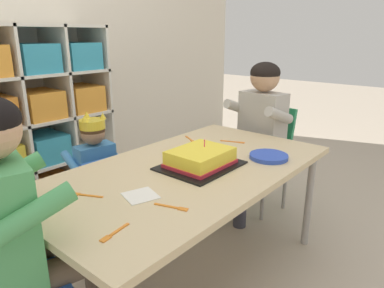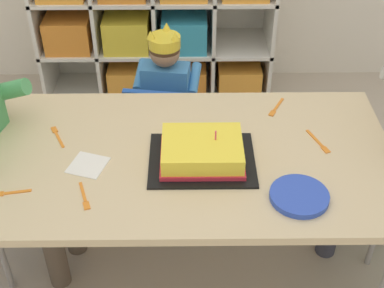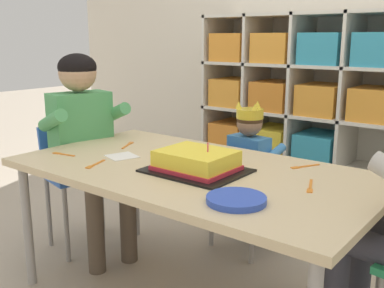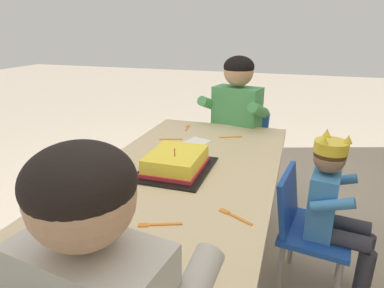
{
  "view_description": "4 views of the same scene",
  "coord_description": "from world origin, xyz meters",
  "px_view_note": "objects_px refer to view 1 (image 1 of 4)",
  "views": [
    {
      "loc": [
        -1.16,
        -1.0,
        1.2
      ],
      "look_at": [
        -0.02,
        -0.05,
        0.73
      ],
      "focal_mm": 32.75,
      "sensor_mm": 36.0,
      "label": 1
    },
    {
      "loc": [
        -0.0,
        -1.49,
        1.82
      ],
      "look_at": [
        0.01,
        -0.02,
        0.66
      ],
      "focal_mm": 50.71,
      "sensor_mm": 36.0,
      "label": 2
    },
    {
      "loc": [
        1.08,
        -1.38,
        1.11
      ],
      "look_at": [
        -0.01,
        0.01,
        0.7
      ],
      "focal_mm": 42.33,
      "sensor_mm": 36.0,
      "label": 3
    },
    {
      "loc": [
        1.33,
        0.45,
        1.21
      ],
      "look_at": [
        0.1,
        0.05,
        0.75
      ],
      "focal_mm": 31.2,
      "sensor_mm": 36.0,
      "label": 4
    }
  ],
  "objects_px": {
    "fork_by_napkin": "(113,234)",
    "classroom_chair_blue": "(103,193)",
    "fork_near_child_seat": "(190,139)",
    "fork_at_table_front_edge": "(173,207)",
    "fork_scattered_mid_table": "(234,142)",
    "classroom_chair_guest_side": "(265,148)",
    "guest_at_table_side": "(257,123)",
    "birthday_cake_on_tray": "(200,159)",
    "child_with_crown": "(93,164)",
    "fork_near_cake_tray": "(85,195)",
    "activity_table": "(188,176)",
    "adult_helper_seated": "(24,216)",
    "paper_plate_stack": "(269,156)"
  },
  "relations": [
    {
      "from": "fork_by_napkin",
      "to": "classroom_chair_blue",
      "type": "bearing_deg",
      "value": 47.29
    },
    {
      "from": "fork_near_child_seat",
      "to": "fork_at_table_front_edge",
      "type": "relative_size",
      "value": 0.97
    },
    {
      "from": "fork_by_napkin",
      "to": "fork_scattered_mid_table",
      "type": "bearing_deg",
      "value": 3.77
    },
    {
      "from": "classroom_chair_guest_side",
      "to": "fork_near_child_seat",
      "type": "height_order",
      "value": "classroom_chair_guest_side"
    },
    {
      "from": "guest_at_table_side",
      "to": "birthday_cake_on_tray",
      "type": "height_order",
      "value": "guest_at_table_side"
    },
    {
      "from": "child_with_crown",
      "to": "fork_near_cake_tray",
      "type": "relative_size",
      "value": 6.17
    },
    {
      "from": "child_with_crown",
      "to": "fork_scattered_mid_table",
      "type": "xyz_separation_m",
      "value": [
        0.57,
        -0.59,
        0.12
      ]
    },
    {
      "from": "guest_at_table_side",
      "to": "fork_near_child_seat",
      "type": "bearing_deg",
      "value": -99.81
    },
    {
      "from": "activity_table",
      "to": "fork_near_child_seat",
      "type": "bearing_deg",
      "value": 38.76
    },
    {
      "from": "activity_table",
      "to": "adult_helper_seated",
      "type": "height_order",
      "value": "adult_helper_seated"
    },
    {
      "from": "child_with_crown",
      "to": "fork_near_child_seat",
      "type": "height_order",
      "value": "child_with_crown"
    },
    {
      "from": "activity_table",
      "to": "fork_near_cake_tray",
      "type": "bearing_deg",
      "value": 167.01
    },
    {
      "from": "classroom_chair_blue",
      "to": "birthday_cake_on_tray",
      "type": "distance_m",
      "value": 0.67
    },
    {
      "from": "activity_table",
      "to": "fork_near_cake_tray",
      "type": "distance_m",
      "value": 0.5
    },
    {
      "from": "classroom_chair_guest_side",
      "to": "birthday_cake_on_tray",
      "type": "height_order",
      "value": "same"
    },
    {
      "from": "adult_helper_seated",
      "to": "fork_near_child_seat",
      "type": "distance_m",
      "value": 1.11
    },
    {
      "from": "fork_scattered_mid_table",
      "to": "classroom_chair_guest_side",
      "type": "bearing_deg",
      "value": -105.73
    },
    {
      "from": "paper_plate_stack",
      "to": "activity_table",
      "type": "bearing_deg",
      "value": 147.37
    },
    {
      "from": "adult_helper_seated",
      "to": "classroom_chair_guest_side",
      "type": "relative_size",
      "value": 1.43
    },
    {
      "from": "adult_helper_seated",
      "to": "fork_near_cake_tray",
      "type": "xyz_separation_m",
      "value": [
        0.25,
        0.05,
        -0.04
      ]
    },
    {
      "from": "activity_table",
      "to": "fork_at_table_front_edge",
      "type": "distance_m",
      "value": 0.4
    },
    {
      "from": "guest_at_table_side",
      "to": "fork_near_cake_tray",
      "type": "xyz_separation_m",
      "value": [
        -1.33,
        -0.01,
        -0.03
      ]
    },
    {
      "from": "paper_plate_stack",
      "to": "fork_near_child_seat",
      "type": "relative_size",
      "value": 1.52
    },
    {
      "from": "paper_plate_stack",
      "to": "fork_at_table_front_edge",
      "type": "bearing_deg",
      "value": 179.25
    },
    {
      "from": "child_with_crown",
      "to": "classroom_chair_guest_side",
      "type": "bearing_deg",
      "value": 161.4
    },
    {
      "from": "activity_table",
      "to": "paper_plate_stack",
      "type": "relative_size",
      "value": 7.67
    },
    {
      "from": "fork_near_cake_tray",
      "to": "guest_at_table_side",
      "type": "bearing_deg",
      "value": 64.26
    },
    {
      "from": "child_with_crown",
      "to": "fork_scattered_mid_table",
      "type": "distance_m",
      "value": 0.83
    },
    {
      "from": "classroom_chair_blue",
      "to": "adult_helper_seated",
      "type": "xyz_separation_m",
      "value": [
        -0.63,
        -0.48,
        0.3
      ]
    },
    {
      "from": "classroom_chair_guest_side",
      "to": "classroom_chair_blue",
      "type": "bearing_deg",
      "value": -104.1
    },
    {
      "from": "fork_scattered_mid_table",
      "to": "fork_by_napkin",
      "type": "distance_m",
      "value": 1.09
    },
    {
      "from": "guest_at_table_side",
      "to": "fork_at_table_front_edge",
      "type": "relative_size",
      "value": 7.94
    },
    {
      "from": "activity_table",
      "to": "adult_helper_seated",
      "type": "distance_m",
      "value": 0.74
    },
    {
      "from": "paper_plate_stack",
      "to": "fork_by_napkin",
      "type": "bearing_deg",
      "value": 177.96
    },
    {
      "from": "activity_table",
      "to": "birthday_cake_on_tray",
      "type": "distance_m",
      "value": 0.1
    },
    {
      "from": "child_with_crown",
      "to": "fork_at_table_front_edge",
      "type": "bearing_deg",
      "value": 82.75
    },
    {
      "from": "fork_at_table_front_edge",
      "to": "adult_helper_seated",
      "type": "bearing_deg",
      "value": 36.31
    },
    {
      "from": "guest_at_table_side",
      "to": "fork_at_table_front_edge",
      "type": "xyz_separation_m",
      "value": [
        -1.18,
        -0.34,
        -0.03
      ]
    },
    {
      "from": "child_with_crown",
      "to": "fork_at_table_front_edge",
      "type": "height_order",
      "value": "child_with_crown"
    },
    {
      "from": "fork_by_napkin",
      "to": "adult_helper_seated",
      "type": "bearing_deg",
      "value": 110.89
    },
    {
      "from": "classroom_chair_blue",
      "to": "paper_plate_stack",
      "type": "xyz_separation_m",
      "value": [
        0.46,
        -0.77,
        0.27
      ]
    },
    {
      "from": "fork_near_child_seat",
      "to": "fork_at_table_front_edge",
      "type": "distance_m",
      "value": 0.85
    },
    {
      "from": "child_with_crown",
      "to": "fork_near_cake_tray",
      "type": "height_order",
      "value": "child_with_crown"
    },
    {
      "from": "adult_helper_seated",
      "to": "fork_scattered_mid_table",
      "type": "xyz_separation_m",
      "value": [
        1.22,
        -0.0,
        -0.04
      ]
    },
    {
      "from": "adult_helper_seated",
      "to": "fork_at_table_front_edge",
      "type": "height_order",
      "value": "adult_helper_seated"
    },
    {
      "from": "classroom_chair_guest_side",
      "to": "fork_near_cake_tray",
      "type": "relative_size",
      "value": 5.62
    },
    {
      "from": "adult_helper_seated",
      "to": "paper_plate_stack",
      "type": "relative_size",
      "value": 5.4
    },
    {
      "from": "fork_scattered_mid_table",
      "to": "fork_at_table_front_edge",
      "type": "xyz_separation_m",
      "value": [
        -0.81,
        -0.28,
        0.0
      ]
    },
    {
      "from": "adult_helper_seated",
      "to": "fork_by_napkin",
      "type": "height_order",
      "value": "adult_helper_seated"
    },
    {
      "from": "adult_helper_seated",
      "to": "birthday_cake_on_tray",
      "type": "height_order",
      "value": "adult_helper_seated"
    }
  ]
}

